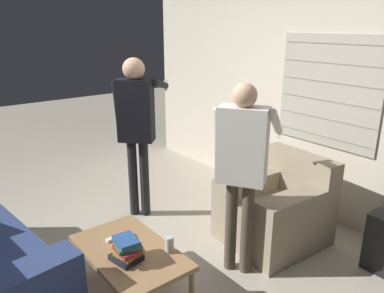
% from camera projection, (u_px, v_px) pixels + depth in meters
% --- Properties ---
extents(ground_plane, '(16.00, 16.00, 0.00)m').
position_uv_depth(ground_plane, '(148.00, 264.00, 3.34)').
color(ground_plane, '#B2A893').
extents(wall_back, '(5.20, 0.08, 2.55)m').
position_uv_depth(wall_back, '(301.00, 96.00, 4.12)').
color(wall_back, beige).
rests_on(wall_back, ground_plane).
extents(armchair_beige, '(0.87, 0.94, 0.84)m').
position_uv_depth(armchair_beige, '(277.00, 209.00, 3.63)').
color(armchair_beige, gray).
rests_on(armchair_beige, ground_plane).
extents(coffee_table, '(0.97, 0.58, 0.40)m').
position_uv_depth(coffee_table, '(130.00, 254.00, 2.87)').
color(coffee_table, '#9E754C').
rests_on(coffee_table, ground_plane).
extents(person_left_standing, '(0.51, 0.80, 1.72)m').
position_uv_depth(person_left_standing, '(136.00, 119.00, 3.89)').
color(person_left_standing, black).
rests_on(person_left_standing, ground_plane).
extents(person_right_standing, '(0.49, 0.78, 1.62)m').
position_uv_depth(person_right_standing, '(242.00, 159.00, 2.97)').
color(person_right_standing, '#4C4233').
rests_on(person_right_standing, ground_plane).
extents(book_stack, '(0.24, 0.23, 0.18)m').
position_uv_depth(book_stack, '(127.00, 250.00, 2.71)').
color(book_stack, black).
rests_on(book_stack, coffee_table).
extents(soda_can, '(0.07, 0.07, 0.13)m').
position_uv_depth(soda_can, '(170.00, 245.00, 2.81)').
color(soda_can, silver).
rests_on(soda_can, coffee_table).
extents(spare_remote, '(0.04, 0.13, 0.02)m').
position_uv_depth(spare_remote, '(114.00, 238.00, 2.98)').
color(spare_remote, white).
rests_on(spare_remote, coffee_table).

